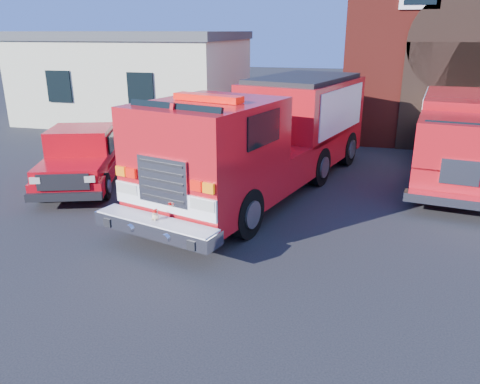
% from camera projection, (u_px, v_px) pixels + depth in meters
% --- Properties ---
extents(ground, '(100.00, 100.00, 0.00)m').
position_uv_depth(ground, '(252.00, 228.00, 10.98)').
color(ground, black).
rests_on(ground, ground).
extents(side_building, '(10.20, 8.20, 4.35)m').
position_uv_depth(side_building, '(139.00, 75.00, 24.25)').
color(side_building, beige).
rests_on(side_building, ground).
extents(fire_engine, '(5.43, 10.29, 3.06)m').
position_uv_depth(fire_engine, '(269.00, 135.00, 13.25)').
color(fire_engine, black).
rests_on(fire_engine, ground).
extents(pickup_truck, '(3.50, 5.57, 1.72)m').
position_uv_depth(pickup_truck, '(85.00, 156.00, 14.11)').
color(pickup_truck, black).
rests_on(pickup_truck, ground).
extents(secondary_truck, '(3.45, 7.81, 2.45)m').
position_uv_depth(secondary_truck, '(459.00, 136.00, 14.37)').
color(secondary_truck, black).
rests_on(secondary_truck, ground).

